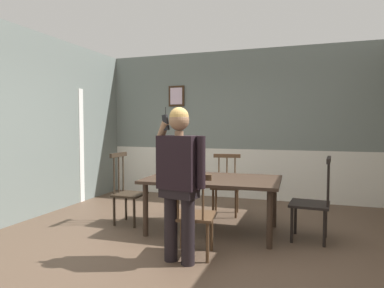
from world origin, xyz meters
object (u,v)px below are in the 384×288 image
Objects in this scene: dining_table at (213,183)px; chair_at_table_head at (313,202)px; chair_near_window at (127,191)px; chair_by_doorway at (193,215)px; person_figure at (180,175)px; chair_opposite_corner at (226,185)px.

chair_at_table_head is (1.27, 0.04, -0.16)m from dining_table.
dining_table is 1.28m from chair_at_table_head.
chair_by_doorway is at bearing 56.84° from chair_near_window.
chair_near_window is 0.64× the size of person_figure.
chair_near_window is 1.11× the size of chair_by_doorway.
chair_near_window is 1.57m from chair_opposite_corner.
dining_table is 1.28m from chair_near_window.
dining_table is 1.73× the size of chair_at_table_head.
chair_at_table_head is (2.54, 0.08, 0.02)m from chair_near_window.
person_figure is at bearing -92.13° from dining_table.
chair_opposite_corner is 0.59× the size of person_figure.
person_figure is (-0.04, -1.13, 0.27)m from dining_table.
person_figure is at bearing 49.57° from chair_near_window.
chair_at_table_head is 1.09× the size of chair_opposite_corner.
chair_opposite_corner is (1.23, 0.97, -0.00)m from chair_near_window.
chair_at_table_head is at bearing -126.69° from person_figure.
chair_opposite_corner reaches higher than dining_table.
chair_opposite_corner is (-0.04, 0.93, -0.18)m from dining_table.
chair_near_window reaches higher than dining_table.
chair_near_window reaches higher than chair_by_doorway.
chair_by_doorway is 1.86m from chair_opposite_corner.
chair_near_window is at bearing 30.77° from chair_opposite_corner.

